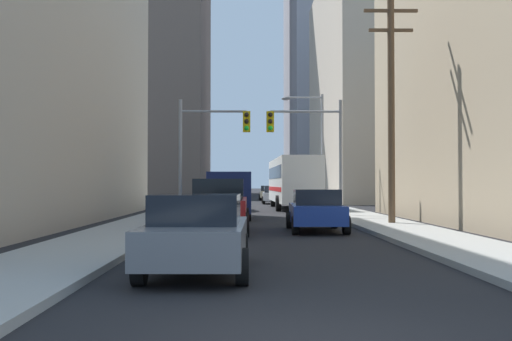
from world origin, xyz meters
name	(u,v)px	position (x,y,z in m)	size (l,w,h in m)	color
sidewalk_left	(204,200)	(-4.87, 50.00, 0.07)	(2.78, 160.00, 0.15)	#9E9E99
sidewalk_right	(303,200)	(4.87, 50.00, 0.07)	(2.78, 160.00, 0.15)	#9E9E99
city_bus	(293,181)	(2.44, 32.73, 1.93)	(2.80, 11.56, 3.40)	silver
pickup_truck_red	(218,206)	(-1.74, 14.31, 0.93)	(2.20, 5.42, 1.90)	maroon
cargo_van_navy	(229,193)	(-1.59, 21.93, 1.29)	(2.16, 5.27, 2.26)	#141E4C
sedan_grey	(198,233)	(-1.68, 5.11, 0.77)	(1.95, 4.24, 1.52)	slate
sedan_blue	(316,210)	(1.78, 14.64, 0.77)	(1.96, 4.27, 1.52)	navy
sedan_green	(232,199)	(-1.64, 30.61, 0.77)	(1.95, 4.22, 1.52)	#195938
sedan_silver	(273,195)	(1.62, 42.82, 0.77)	(1.95, 4.22, 1.52)	#B7BABF
sedan_beige	(268,193)	(1.61, 53.34, 0.77)	(1.95, 4.22, 1.52)	#C6B793
traffic_signal_near_left	(211,138)	(-2.54, 22.94, 4.04)	(3.64, 0.44, 6.00)	gray
traffic_signal_near_right	(308,138)	(2.43, 22.94, 4.05)	(3.88, 0.44, 6.00)	gray
utility_pole_right	(391,104)	(5.15, 17.06, 4.96)	(2.20, 0.28, 9.38)	brown
street_lamp_right	(315,139)	(3.73, 30.60, 4.58)	(2.72, 0.32, 7.50)	gray
building_left_far_tower	(141,27)	(-19.26, 93.56, 29.24)	(23.08, 24.50, 58.48)	#66564C
building_right_mid_block	(398,89)	(14.55, 50.84, 11.30)	(15.19, 23.49, 22.61)	#B7A893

